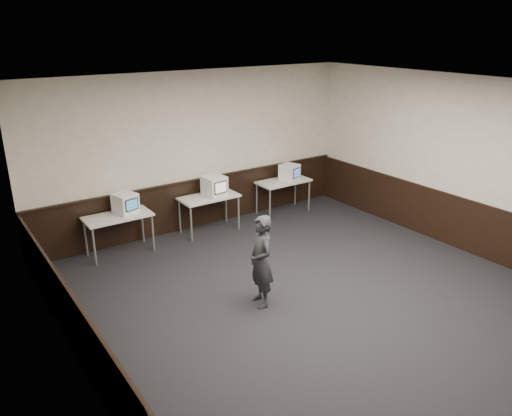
% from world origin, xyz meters
% --- Properties ---
extents(floor, '(8.00, 8.00, 0.00)m').
position_xyz_m(floor, '(0.00, 0.00, 0.00)').
color(floor, black).
rests_on(floor, ground).
extents(ceiling, '(8.00, 8.00, 0.00)m').
position_xyz_m(ceiling, '(0.00, 0.00, 3.20)').
color(ceiling, white).
rests_on(ceiling, back_wall).
extents(back_wall, '(7.00, 0.00, 7.00)m').
position_xyz_m(back_wall, '(0.00, 4.00, 1.60)').
color(back_wall, beige).
rests_on(back_wall, ground).
extents(left_wall, '(0.00, 8.00, 8.00)m').
position_xyz_m(left_wall, '(-3.50, 0.00, 1.60)').
color(left_wall, beige).
rests_on(left_wall, ground).
extents(right_wall, '(0.00, 8.00, 8.00)m').
position_xyz_m(right_wall, '(3.50, 0.00, 1.60)').
color(right_wall, beige).
rests_on(right_wall, ground).
extents(wainscot_back, '(6.98, 0.04, 1.00)m').
position_xyz_m(wainscot_back, '(0.00, 3.98, 0.50)').
color(wainscot_back, black).
rests_on(wainscot_back, back_wall).
extents(wainscot_left, '(0.04, 7.98, 1.00)m').
position_xyz_m(wainscot_left, '(-3.48, 0.00, 0.50)').
color(wainscot_left, black).
rests_on(wainscot_left, left_wall).
extents(wainscot_right, '(0.04, 7.98, 1.00)m').
position_xyz_m(wainscot_right, '(3.48, 0.00, 0.50)').
color(wainscot_right, black).
rests_on(wainscot_right, right_wall).
extents(wainscot_rail, '(6.98, 0.06, 0.04)m').
position_xyz_m(wainscot_rail, '(0.00, 3.96, 1.02)').
color(wainscot_rail, black).
rests_on(wainscot_rail, wainscot_back).
extents(desk_left, '(1.20, 0.60, 0.75)m').
position_xyz_m(desk_left, '(-1.90, 3.60, 0.68)').
color(desk_left, silver).
rests_on(desk_left, ground).
extents(desk_center, '(1.20, 0.60, 0.75)m').
position_xyz_m(desk_center, '(0.00, 3.60, 0.68)').
color(desk_center, silver).
rests_on(desk_center, ground).
extents(desk_right, '(1.20, 0.60, 0.75)m').
position_xyz_m(desk_right, '(1.90, 3.60, 0.68)').
color(desk_right, silver).
rests_on(desk_right, ground).
extents(emac_left, '(0.46, 0.47, 0.37)m').
position_xyz_m(emac_left, '(-1.72, 3.64, 0.94)').
color(emac_left, white).
rests_on(emac_left, desk_left).
extents(emac_center, '(0.45, 0.47, 0.41)m').
position_xyz_m(emac_center, '(0.12, 3.57, 0.95)').
color(emac_center, white).
rests_on(emac_center, desk_center).
extents(emac_right, '(0.46, 0.47, 0.36)m').
position_xyz_m(emac_right, '(2.03, 3.55, 0.93)').
color(emac_right, white).
rests_on(emac_right, desk_right).
extents(person, '(0.45, 0.58, 1.43)m').
position_xyz_m(person, '(-0.78, 0.65, 0.71)').
color(person, '#26282C').
rests_on(person, ground).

